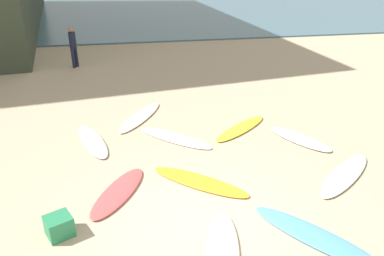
# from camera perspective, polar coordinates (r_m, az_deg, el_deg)

# --- Properties ---
(ground_plane) EXTENTS (120.00, 120.00, 0.00)m
(ground_plane) POSITION_cam_1_polar(r_m,az_deg,el_deg) (7.54, 0.91, -13.74)
(ground_plane) COLOR tan
(surfboard_0) EXTENTS (2.06, 1.92, 0.06)m
(surfboard_0) POSITION_cam_1_polar(r_m,az_deg,el_deg) (10.43, -2.52, -1.46)
(surfboard_0) COLOR silver
(surfboard_0) RESTS_ON ground_plane
(surfboard_1) EXTENTS (1.07, 2.25, 0.09)m
(surfboard_1) POSITION_cam_1_polar(r_m,az_deg,el_deg) (6.90, 4.50, -17.80)
(surfboard_1) COLOR beige
(surfboard_1) RESTS_ON ground_plane
(surfboard_2) EXTENTS (1.99, 1.76, 0.07)m
(surfboard_2) POSITION_cam_1_polar(r_m,az_deg,el_deg) (11.03, 7.17, -0.03)
(surfboard_2) COLOR yellow
(surfboard_2) RESTS_ON ground_plane
(surfboard_3) EXTENTS (1.47, 2.01, 0.08)m
(surfboard_3) POSITION_cam_1_polar(r_m,az_deg,el_deg) (8.40, -10.76, -9.22)
(surfboard_3) COLOR #D94F4F
(surfboard_3) RESTS_ON ground_plane
(surfboard_4) EXTENTS (1.17, 2.17, 0.09)m
(surfboard_4) POSITION_cam_1_polar(r_m,az_deg,el_deg) (10.56, -14.39, -1.87)
(surfboard_4) COLOR white
(surfboard_4) RESTS_ON ground_plane
(surfboard_5) EXTENTS (2.15, 1.92, 0.08)m
(surfboard_5) POSITION_cam_1_polar(r_m,az_deg,el_deg) (9.47, 21.54, -6.39)
(surfboard_5) COLOR white
(surfboard_5) RESTS_ON ground_plane
(surfboard_6) EXTENTS (2.15, 1.89, 0.07)m
(surfboard_6) POSITION_cam_1_polar(r_m,az_deg,el_deg) (8.59, 1.15, -7.88)
(surfboard_6) COLOR #F7A225
(surfboard_6) RESTS_ON ground_plane
(surfboard_7) EXTENTS (2.00, 2.31, 0.07)m
(surfboard_7) POSITION_cam_1_polar(r_m,az_deg,el_deg) (7.53, 17.67, -14.93)
(surfboard_7) COLOR #559AD5
(surfboard_7) RESTS_ON ground_plane
(surfboard_8) EXTENTS (1.49, 1.93, 0.08)m
(surfboard_8) POSITION_cam_1_polar(r_m,az_deg,el_deg) (10.75, 15.49, -1.51)
(surfboard_8) COLOR silver
(surfboard_8) RESTS_ON ground_plane
(surfboard_9) EXTENTS (1.67, 2.35, 0.07)m
(surfboard_9) POSITION_cam_1_polar(r_m,az_deg,el_deg) (11.77, -7.61, 1.65)
(surfboard_9) COLOR #F7E4C0
(surfboard_9) RESTS_ON ground_plane
(beachgoer_near) EXTENTS (0.38, 0.38, 1.68)m
(beachgoer_near) POSITION_cam_1_polar(r_m,az_deg,el_deg) (17.07, -17.05, 11.56)
(beachgoer_near) COLOR #191E33
(beachgoer_near) RESTS_ON ground_plane
(beach_cooler) EXTENTS (0.58, 0.58, 0.39)m
(beach_cooler) POSITION_cam_1_polar(r_m,az_deg,el_deg) (7.54, -18.91, -13.45)
(beach_cooler) COLOR #287F51
(beach_cooler) RESTS_ON ground_plane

